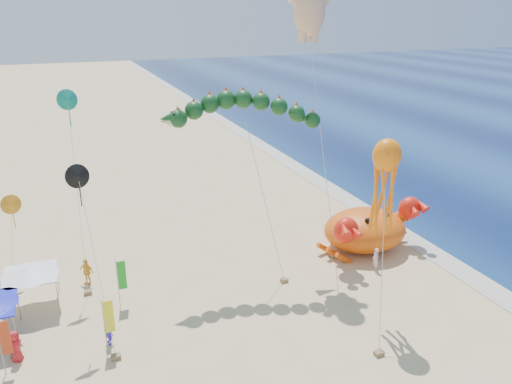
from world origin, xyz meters
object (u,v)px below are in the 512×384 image
at_px(canopy_white, 30,272).
at_px(cherub_kite, 310,2).
at_px(octopus_kite, 385,180).
at_px(crab_inflatable, 366,229).
at_px(dragon_kite, 243,115).

bearing_deg(canopy_white, cherub_kite, 5.44).
distance_m(cherub_kite, octopus_kite, 13.53).
relative_size(crab_inflatable, cherub_kite, 0.43).
relative_size(dragon_kite, octopus_kite, 1.12).
distance_m(dragon_kite, octopus_kite, 9.99).
relative_size(dragon_kite, canopy_white, 3.60).
distance_m(dragon_kite, cherub_kite, 8.92).
relative_size(crab_inflatable, dragon_kite, 0.72).
bearing_deg(octopus_kite, cherub_kite, 89.52).
bearing_deg(crab_inflatable, canopy_white, 178.15).
xyz_separation_m(cherub_kite, octopus_kite, (-0.08, -9.81, -9.31)).
bearing_deg(cherub_kite, crab_inflatable, -32.56).
bearing_deg(dragon_kite, cherub_kite, 18.03).
relative_size(octopus_kite, canopy_white, 3.20).
bearing_deg(crab_inflatable, octopus_kite, -119.82).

